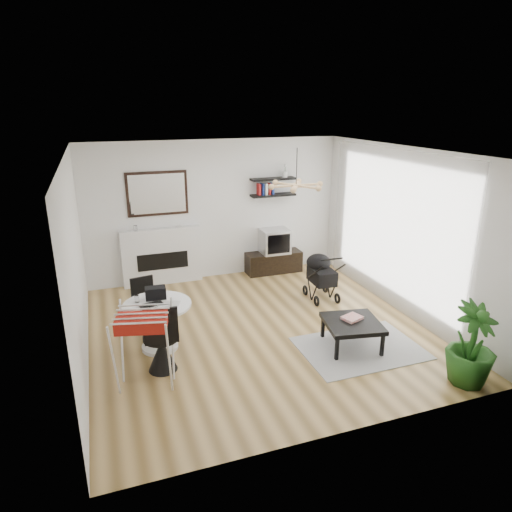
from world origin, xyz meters
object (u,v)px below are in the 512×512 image
object	(u,v)px
tv_console	(274,262)
coffee_table	(352,324)
crt_tv	(274,241)
stroller	(321,278)
fireplace	(162,250)
dining_table	(158,319)
potted_plant	(472,345)
drying_rack	(144,348)

from	to	relation	value
tv_console	coffee_table	size ratio (longest dim) A/B	1.29
tv_console	crt_tv	size ratio (longest dim) A/B	2.03
crt_tv	stroller	world-z (taller)	crt_tv
fireplace	crt_tv	distance (m)	2.26
fireplace	crt_tv	world-z (taller)	fireplace
fireplace	dining_table	xyz separation A→B (m)	(-0.43, -2.49, -0.23)
dining_table	coffee_table	size ratio (longest dim) A/B	1.07
tv_console	dining_table	bearing A→B (deg)	-138.61
stroller	potted_plant	world-z (taller)	potted_plant
dining_table	drying_rack	distance (m)	0.92
fireplace	stroller	bearing A→B (deg)	-32.70
tv_console	drying_rack	size ratio (longest dim) A/B	1.13
drying_rack	stroller	distance (m)	3.69
tv_console	stroller	world-z (taller)	stroller
tv_console	stroller	distance (m)	1.54
coffee_table	potted_plant	distance (m)	1.56
coffee_table	stroller	bearing A→B (deg)	77.50
dining_table	coffee_table	xyz separation A→B (m)	(2.60, -0.87, -0.10)
coffee_table	potted_plant	world-z (taller)	potted_plant
crt_tv	drying_rack	world-z (taller)	drying_rack
drying_rack	potted_plant	bearing A→B (deg)	-4.34
dining_table	potted_plant	distance (m)	4.10
coffee_table	crt_tv	bearing A→B (deg)	88.39
coffee_table	tv_console	bearing A→B (deg)	88.59
dining_table	tv_console	bearing A→B (deg)	41.39
potted_plant	tv_console	bearing A→B (deg)	100.45
crt_tv	coffee_table	world-z (taller)	crt_tv
crt_tv	coffee_table	distance (m)	3.24
crt_tv	dining_table	world-z (taller)	crt_tv
tv_console	coffee_table	xyz separation A→B (m)	(-0.08, -3.23, 0.14)
dining_table	coffee_table	distance (m)	2.74
fireplace	potted_plant	distance (m)	5.55
tv_console	drying_rack	xyz separation A→B (m)	(-2.96, -3.23, 0.32)
tv_console	drying_rack	distance (m)	4.39
stroller	tv_console	bearing A→B (deg)	103.91
crt_tv	dining_table	bearing A→B (deg)	-138.77
fireplace	coffee_table	distance (m)	4.01
tv_console	crt_tv	xyz separation A→B (m)	(0.01, -0.00, 0.46)
fireplace	dining_table	distance (m)	2.54
fireplace	dining_table	world-z (taller)	fireplace
fireplace	potted_plant	xyz separation A→B (m)	(3.07, -4.62, -0.16)
crt_tv	fireplace	bearing A→B (deg)	176.54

